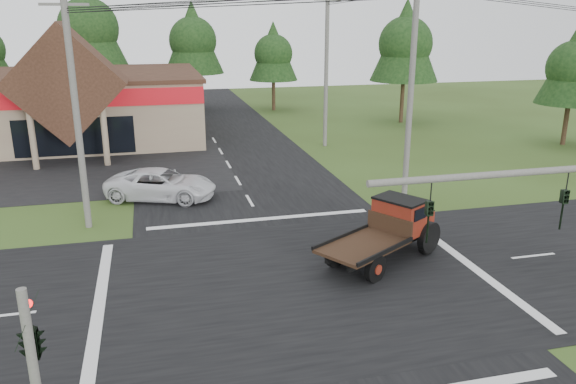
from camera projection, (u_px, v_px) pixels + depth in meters
name	position (u px, v px, depth m)	size (l,w,h in m)	color
ground	(298.00, 283.00, 20.70)	(120.00, 120.00, 0.00)	#324318
road_ns	(298.00, 283.00, 20.70)	(12.00, 120.00, 0.02)	black
road_ew	(298.00, 283.00, 20.70)	(120.00, 12.00, 0.02)	black
parking_apron	(4.00, 174.00, 35.08)	(28.00, 14.00, 0.02)	black
cvs_building	(6.00, 106.00, 43.67)	(30.40, 18.20, 9.19)	gray
traffic_signal_corner	(29.00, 325.00, 11.14)	(0.53, 2.48, 4.40)	#595651
utility_pole_nw	(76.00, 112.00, 24.68)	(2.00, 0.30, 10.50)	#595651
utility_pole_ne	(411.00, 90.00, 28.21)	(2.00, 0.30, 11.50)	#595651
utility_pole_n	(326.00, 69.00, 41.23)	(2.00, 0.30, 11.20)	#595651
tree_row_c	(88.00, 25.00, 53.81)	(7.28, 7.28, 13.13)	#332316
tree_row_d	(193.00, 38.00, 57.44)	(6.16, 6.16, 11.11)	#332316
tree_row_e	(273.00, 52.00, 57.83)	(5.04, 5.04, 9.09)	#332316
tree_side_ne	(406.00, 41.00, 50.46)	(6.16, 6.16, 11.11)	#332316
tree_side_e_near	(574.00, 65.00, 41.58)	(5.04, 5.04, 9.09)	#332316
antique_flatbed_truck	(382.00, 233.00, 22.23)	(2.22, 5.81, 2.43)	#611E0D
white_pickup	(161.00, 184.00, 30.13)	(2.68, 5.81, 1.61)	silver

